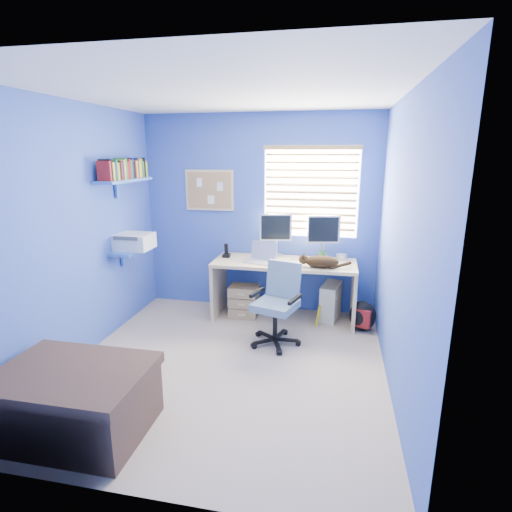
% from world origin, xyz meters
% --- Properties ---
extents(floor, '(3.00, 3.20, 0.00)m').
position_xyz_m(floor, '(0.00, 0.00, 0.00)').
color(floor, tan).
rests_on(floor, ground).
extents(ceiling, '(3.00, 3.20, 0.00)m').
position_xyz_m(ceiling, '(0.00, 0.00, 2.50)').
color(ceiling, white).
rests_on(ceiling, wall_back).
extents(wall_back, '(3.00, 0.01, 2.50)m').
position_xyz_m(wall_back, '(0.00, 1.60, 1.25)').
color(wall_back, '#3C59BC').
rests_on(wall_back, ground).
extents(wall_front, '(3.00, 0.01, 2.50)m').
position_xyz_m(wall_front, '(0.00, -1.60, 1.25)').
color(wall_front, '#3C59BC').
rests_on(wall_front, ground).
extents(wall_left, '(0.01, 3.20, 2.50)m').
position_xyz_m(wall_left, '(-1.50, 0.00, 1.25)').
color(wall_left, '#3C59BC').
rests_on(wall_left, ground).
extents(wall_right, '(0.01, 3.20, 2.50)m').
position_xyz_m(wall_right, '(1.50, 0.00, 1.25)').
color(wall_right, '#3C59BC').
rests_on(wall_right, ground).
extents(desk, '(1.72, 0.65, 0.74)m').
position_xyz_m(desk, '(0.38, 1.26, 0.37)').
color(desk, '#D2B47D').
rests_on(desk, floor).
extents(laptop, '(0.39, 0.34, 0.22)m').
position_xyz_m(laptop, '(0.09, 1.16, 0.85)').
color(laptop, silver).
rests_on(laptop, desk).
extents(monitor_left, '(0.42, 0.20, 0.54)m').
position_xyz_m(monitor_left, '(0.23, 1.52, 1.01)').
color(monitor_left, silver).
rests_on(monitor_left, desk).
extents(monitor_right, '(0.42, 0.20, 0.54)m').
position_xyz_m(monitor_right, '(0.83, 1.50, 1.01)').
color(monitor_right, silver).
rests_on(monitor_right, desk).
extents(phone, '(0.10, 0.12, 0.17)m').
position_xyz_m(phone, '(-0.37, 1.33, 0.82)').
color(phone, black).
rests_on(phone, desk).
extents(mug, '(0.10, 0.09, 0.10)m').
position_xyz_m(mug, '(0.82, 1.45, 0.79)').
color(mug, '#1B6F32').
rests_on(mug, desk).
extents(cd_spindle, '(0.13, 0.13, 0.07)m').
position_xyz_m(cd_spindle, '(1.06, 1.47, 0.78)').
color(cd_spindle, silver).
rests_on(cd_spindle, desk).
extents(cat, '(0.40, 0.22, 0.14)m').
position_xyz_m(cat, '(0.83, 1.08, 0.81)').
color(cat, black).
rests_on(cat, desk).
extents(tower_pc, '(0.27, 0.47, 0.45)m').
position_xyz_m(tower_pc, '(0.95, 1.37, 0.23)').
color(tower_pc, beige).
rests_on(tower_pc, floor).
extents(drawer_boxes, '(0.35, 0.28, 0.41)m').
position_xyz_m(drawer_boxes, '(-0.12, 1.23, 0.20)').
color(drawer_boxes, tan).
rests_on(drawer_boxes, floor).
extents(yellow_book, '(0.03, 0.17, 0.24)m').
position_xyz_m(yellow_book, '(0.81, 1.17, 0.12)').
color(yellow_book, yellow).
rests_on(yellow_book, floor).
extents(backpack, '(0.37, 0.33, 0.36)m').
position_xyz_m(backpack, '(1.33, 1.09, 0.18)').
color(backpack, black).
rests_on(backpack, floor).
extents(bed_corner, '(1.04, 0.74, 0.50)m').
position_xyz_m(bed_corner, '(-0.85, -1.13, 0.25)').
color(bed_corner, brown).
rests_on(bed_corner, floor).
extents(office_chair, '(0.64, 0.64, 0.88)m').
position_xyz_m(office_chair, '(0.39, 0.59, 0.33)').
color(office_chair, black).
rests_on(office_chair, floor).
extents(window_blinds, '(1.15, 0.05, 1.10)m').
position_xyz_m(window_blinds, '(0.65, 1.57, 1.55)').
color(window_blinds, white).
rests_on(window_blinds, ground).
extents(corkboard, '(0.64, 0.02, 0.52)m').
position_xyz_m(corkboard, '(-0.65, 1.58, 1.55)').
color(corkboard, '#D2B47D').
rests_on(corkboard, ground).
extents(wall_shelves, '(0.42, 0.90, 1.05)m').
position_xyz_m(wall_shelves, '(-1.35, 0.75, 1.43)').
color(wall_shelves, '#3C6DC8').
rests_on(wall_shelves, ground).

